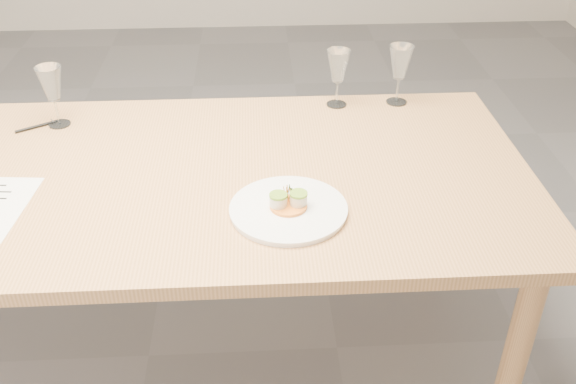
{
  "coord_description": "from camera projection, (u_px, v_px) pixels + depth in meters",
  "views": [
    {
      "loc": [
        0.4,
        -1.6,
        1.72
      ],
      "look_at": [
        0.48,
        -0.2,
        0.8
      ],
      "focal_mm": 40.0,
      "sensor_mm": 36.0,
      "label": 1
    }
  ],
  "objects": [
    {
      "name": "dining_table",
      "position": [
        121.0,
        194.0,
        1.88
      ],
      "size": [
        2.4,
        1.0,
        0.75
      ],
      "color": "tan",
      "rests_on": "ground"
    },
    {
      "name": "dinner_plate",
      "position": [
        289.0,
        208.0,
        1.68
      ],
      "size": [
        0.31,
        0.31,
        0.08
      ],
      "rotation": [
        0.0,
        0.0,
        -0.3
      ],
      "color": "white",
      "rests_on": "dining_table"
    },
    {
      "name": "ballpoint_pen",
      "position": [
        37.0,
        126.0,
        2.08
      ],
      "size": [
        0.12,
        0.08,
        0.01
      ],
      "rotation": [
        0.0,
        0.0,
        0.55
      ],
      "color": "black",
      "rests_on": "dining_table"
    },
    {
      "name": "wine_glass_2",
      "position": [
        338.0,
        67.0,
        2.16
      ],
      "size": [
        0.08,
        0.08,
        0.2
      ],
      "color": "white",
      "rests_on": "dining_table"
    },
    {
      "name": "ground",
      "position": [
        149.0,
        356.0,
        2.26
      ],
      "size": [
        7.0,
        7.0,
        0.0
      ],
      "primitive_type": "plane",
      "color": "slate",
      "rests_on": "ground"
    },
    {
      "name": "wine_glass_3",
      "position": [
        400.0,
        63.0,
        2.17
      ],
      "size": [
        0.08,
        0.08,
        0.21
      ],
      "color": "white",
      "rests_on": "dining_table"
    },
    {
      "name": "wine_glass_1",
      "position": [
        51.0,
        85.0,
        2.03
      ],
      "size": [
        0.08,
        0.08,
        0.2
      ],
      "color": "white",
      "rests_on": "dining_table"
    }
  ]
}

